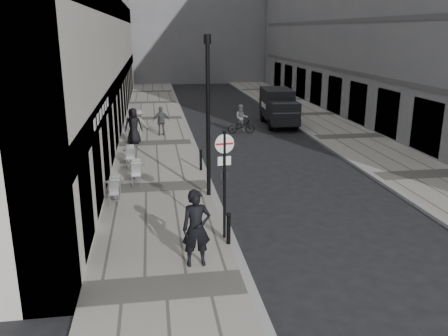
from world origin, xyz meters
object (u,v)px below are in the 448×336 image
Objects in this scene: sign_post at (224,171)px; lamppost at (208,109)px; cyclist at (241,122)px; walking_man at (196,228)px; panel_van at (278,105)px.

sign_post is 0.56× the size of lamppost.
cyclist is (3.32, 14.92, -1.49)m from sign_post.
walking_man is 2.10m from sign_post.
sign_post is at bearing -90.00° from lamppost.
sign_post reaches higher than cyclist.
lamppost is at bearing -106.89° from cyclist.
panel_van reaches higher than walking_man.
lamppost is at bearing 82.73° from sign_post.
walking_man reaches higher than cyclist.
walking_man is at bearing -106.85° from panel_van.
sign_post is (0.97, 1.55, 1.04)m from walking_man.
sign_post is 0.64× the size of panel_van.
walking_man is at bearing -100.17° from lamppost.
walking_man is 5.89m from lamppost.
panel_van is (6.21, 13.38, -2.03)m from lamppost.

